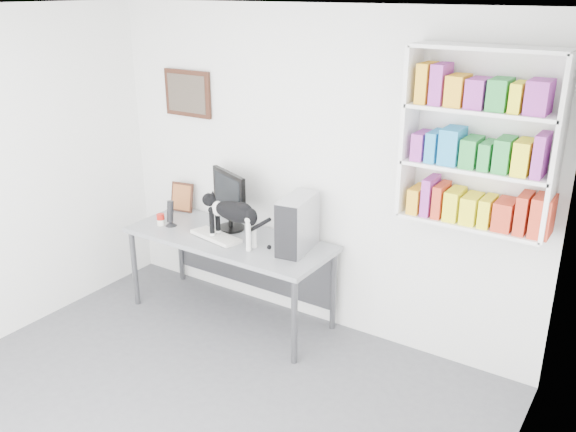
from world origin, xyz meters
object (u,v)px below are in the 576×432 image
Objects in this scene: monitor at (230,200)px; keyboard at (216,236)px; cat at (234,222)px; leaning_print at (182,197)px; soup_can at (161,220)px; desk at (230,277)px; speaker at (170,213)px; bookshelf at (479,140)px; pc_tower at (297,224)px.

monitor is 1.13× the size of keyboard.
monitor reaches higher than cat.
leaning_print is 2.75× the size of soup_can.
desk is 0.83m from soup_can.
desk is 7.61× the size of speaker.
bookshelf reaches higher than leaning_print.
bookshelf is 2.78m from speaker.
bookshelf is 2.23m from monitor.
cat is (-0.50, -0.19, -0.03)m from pc_tower.
bookshelf reaches higher than soup_can.
bookshelf reaches higher than pc_tower.
monitor is (-0.09, 0.15, 0.66)m from desk.
soup_can is (-1.34, -0.21, -0.18)m from pc_tower.
bookshelf is 4.29× the size of leaning_print.
bookshelf is 0.67× the size of desk.
leaning_print is (-0.68, 0.12, -0.13)m from monitor.
leaning_print reaches higher than desk.
monitor is at bearing 18.81° from speaker.
pc_tower reaches higher than keyboard.
soup_can is at bearing -179.59° from pc_tower.
keyboard is 4.59× the size of soup_can.
soup_can is (-0.69, -0.11, 0.44)m from desk.
monitor is 0.74m from pc_tower.
keyboard is at bearing -170.91° from bookshelf.
speaker is at bearing -172.88° from bookshelf.
desk is 2.89× the size of cat.
desk is 0.68m from monitor.
speaker reaches higher than soup_can.
cat is at bearing 6.64° from keyboard.
cat reaches higher than desk.
speaker is at bearing 22.50° from soup_can.
speaker reaches higher than keyboard.
leaning_print is at bearing -167.15° from monitor.
monitor is 0.85× the size of cat.
speaker is (-0.53, 0.01, 0.10)m from keyboard.
leaning_print is 1.00m from cat.
soup_can is (-0.62, -0.03, 0.03)m from keyboard.
cat is (0.83, 0.02, 0.15)m from soup_can.
bookshelf is at bearing -1.93° from pc_tower.
speaker is at bearing 179.37° from pc_tower.
cat is at bearing 1.13° from soup_can.
keyboard is 1.97× the size of speaker.
bookshelf is 2.34m from keyboard.
cat is at bearing -31.54° from leaning_print.
desk is at bearing -35.48° from monitor.
bookshelf is at bearing 19.62° from keyboard.
leaning_print reaches higher than speaker.
speaker is (-0.51, -0.23, -0.15)m from monitor.
bookshelf is 1.93× the size of cat.
monitor is 1.19× the size of pc_tower.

